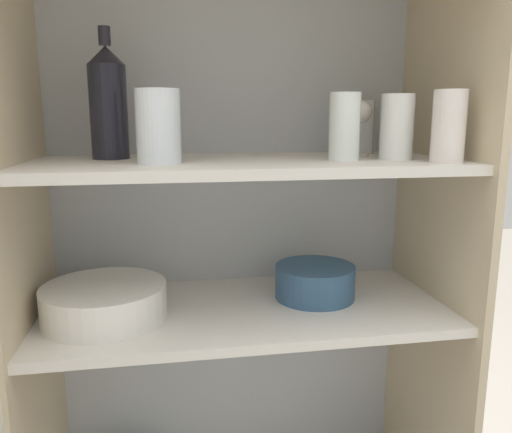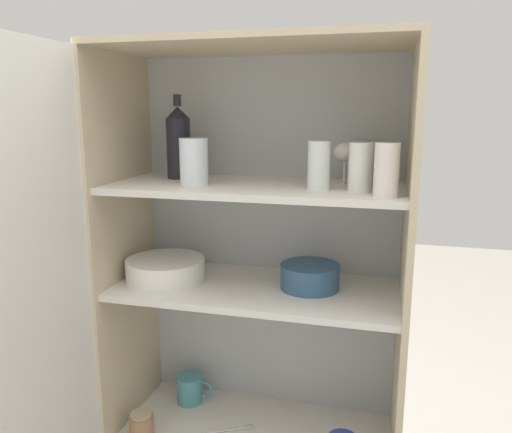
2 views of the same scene
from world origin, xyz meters
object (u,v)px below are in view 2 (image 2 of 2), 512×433
object	(u,v)px
storage_jar	(141,425)
mixing_bowl_large	(310,275)
plate_stack_white	(166,270)
wine_bottle	(178,142)
coffee_mug_primary	(190,389)

from	to	relation	value
storage_jar	mixing_bowl_large	bearing A→B (deg)	16.20
plate_stack_white	mixing_bowl_large	xyz separation A→B (m)	(0.46, 0.05, 0.00)
storage_jar	plate_stack_white	bearing A→B (deg)	60.48
mixing_bowl_large	wine_bottle	bearing A→B (deg)	174.42
wine_bottle	plate_stack_white	bearing A→B (deg)	-102.28
wine_bottle	coffee_mug_primary	distance (m)	0.88
plate_stack_white	coffee_mug_primary	distance (m)	0.50
coffee_mug_primary	storage_jar	bearing A→B (deg)	-109.71
plate_stack_white	coffee_mug_primary	xyz separation A→B (m)	(0.02, 0.12, -0.49)
plate_stack_white	storage_jar	size ratio (longest dim) A/B	3.12
plate_stack_white	coffee_mug_primary	world-z (taller)	plate_stack_white
coffee_mug_primary	plate_stack_white	bearing A→B (deg)	-100.20
plate_stack_white	coffee_mug_primary	size ratio (longest dim) A/B	1.87
plate_stack_white	storage_jar	bearing A→B (deg)	-119.52
plate_stack_white	mixing_bowl_large	bearing A→B (deg)	5.88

